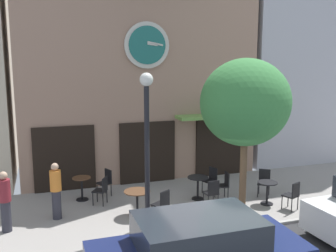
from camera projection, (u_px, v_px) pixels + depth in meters
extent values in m
cube|color=gray|center=(180.00, 203.00, 12.49)|extent=(26.30, 4.95, 0.05)
cube|color=#A8A5A0|center=(212.00, 233.00, 10.18)|extent=(26.30, 0.12, 0.08)
cube|color=#9E7A66|center=(138.00, 77.00, 15.18)|extent=(9.07, 2.51, 7.83)
cylinder|color=beige|center=(147.00, 45.00, 13.76)|extent=(1.65, 0.10, 1.65)
cylinder|color=#1E6660|center=(147.00, 45.00, 13.70)|extent=(1.36, 0.04, 1.36)
cube|color=beige|center=(153.00, 44.00, 13.71)|extent=(0.38, 0.03, 0.11)
cube|color=beige|center=(155.00, 44.00, 13.74)|extent=(0.58, 0.03, 0.17)
cube|color=black|center=(65.00, 159.00, 13.51)|extent=(2.12, 0.10, 2.30)
cube|color=black|center=(148.00, 152.00, 14.44)|extent=(2.12, 0.10, 2.30)
cube|color=black|center=(221.00, 147.00, 15.38)|extent=(2.12, 0.10, 2.30)
cube|color=#72A84C|center=(214.00, 116.00, 14.72)|extent=(2.90, 0.90, 0.12)
cube|color=#B2B2BC|center=(307.00, 22.00, 17.62)|extent=(6.60, 3.25, 12.56)
cylinder|color=black|center=(148.00, 220.00, 10.70)|extent=(0.32, 0.32, 0.36)
cylinder|color=black|center=(147.00, 158.00, 10.40)|extent=(0.14, 0.14, 3.89)
sphere|color=white|center=(146.00, 79.00, 10.04)|extent=(0.36, 0.36, 0.36)
cylinder|color=brown|center=(243.00, 177.00, 11.03)|extent=(0.20, 0.20, 2.51)
ellipsoid|color=#3D8442|center=(246.00, 102.00, 10.67)|extent=(2.57, 2.31, 2.44)
cylinder|color=black|center=(82.00, 189.00, 12.67)|extent=(0.07, 0.07, 0.76)
cylinder|color=black|center=(82.00, 199.00, 12.73)|extent=(0.40, 0.40, 0.03)
cylinder|color=brown|center=(81.00, 178.00, 12.61)|extent=(0.60, 0.60, 0.03)
cylinder|color=black|center=(137.00, 203.00, 11.42)|extent=(0.07, 0.07, 0.74)
cylinder|color=black|center=(137.00, 215.00, 11.48)|extent=(0.40, 0.40, 0.03)
cylinder|color=brown|center=(137.00, 191.00, 11.35)|extent=(0.78, 0.78, 0.03)
cylinder|color=black|center=(198.00, 188.00, 12.76)|extent=(0.07, 0.07, 0.75)
cylinder|color=black|center=(198.00, 199.00, 12.82)|extent=(0.40, 0.40, 0.03)
cylinder|color=black|center=(198.00, 177.00, 12.69)|extent=(0.69, 0.69, 0.03)
cylinder|color=black|center=(267.00, 193.00, 12.31)|extent=(0.07, 0.07, 0.72)
cylinder|color=black|center=(267.00, 204.00, 12.37)|extent=(0.40, 0.40, 0.03)
cylinder|color=black|center=(268.00, 182.00, 12.25)|extent=(0.63, 0.63, 0.03)
cube|color=black|center=(160.00, 205.00, 11.11)|extent=(0.55, 0.55, 0.04)
cube|color=black|center=(165.00, 199.00, 10.96)|extent=(0.34, 0.23, 0.45)
cylinder|color=black|center=(160.00, 209.00, 11.39)|extent=(0.03, 0.03, 0.45)
cylinder|color=black|center=(152.00, 212.00, 11.13)|extent=(0.03, 0.03, 0.45)
cylinder|color=black|center=(168.00, 212.00, 11.17)|extent=(0.03, 0.03, 0.45)
cylinder|color=black|center=(161.00, 215.00, 10.92)|extent=(0.03, 0.03, 0.45)
cube|color=black|center=(104.00, 183.00, 13.04)|extent=(0.53, 0.53, 0.04)
cube|color=black|center=(108.00, 176.00, 13.12)|extent=(0.19, 0.36, 0.45)
cylinder|color=black|center=(97.00, 189.00, 13.10)|extent=(0.03, 0.03, 0.45)
cylinder|color=black|center=(103.00, 192.00, 12.85)|extent=(0.03, 0.03, 0.45)
cylinder|color=black|center=(106.00, 187.00, 13.32)|extent=(0.03, 0.03, 0.45)
cylinder|color=black|center=(111.00, 190.00, 13.07)|extent=(0.03, 0.03, 0.45)
cube|color=black|center=(264.00, 183.00, 13.01)|extent=(0.56, 0.56, 0.04)
cube|color=black|center=(265.00, 176.00, 13.14)|extent=(0.33, 0.26, 0.45)
cylinder|color=black|center=(258.00, 191.00, 12.95)|extent=(0.03, 0.03, 0.45)
cylinder|color=black|center=(268.00, 192.00, 12.84)|extent=(0.03, 0.03, 0.45)
cylinder|color=black|center=(259.00, 188.00, 13.26)|extent=(0.03, 0.03, 0.45)
cylinder|color=black|center=(269.00, 189.00, 13.15)|extent=(0.03, 0.03, 0.45)
cube|color=black|center=(222.00, 186.00, 12.77)|extent=(0.45, 0.45, 0.04)
cube|color=black|center=(227.00, 179.00, 12.76)|extent=(0.09, 0.38, 0.45)
cylinder|color=black|center=(215.00, 191.00, 12.94)|extent=(0.03, 0.03, 0.45)
cylinder|color=black|center=(218.00, 194.00, 12.61)|extent=(0.03, 0.03, 0.45)
cylinder|color=black|center=(225.00, 190.00, 13.00)|extent=(0.03, 0.03, 0.45)
cylinder|color=black|center=(228.00, 194.00, 12.67)|extent=(0.03, 0.03, 0.45)
cube|color=black|center=(209.00, 181.00, 13.29)|extent=(0.51, 0.51, 0.04)
cube|color=black|center=(213.00, 174.00, 13.36)|extent=(0.16, 0.37, 0.45)
cylinder|color=black|center=(202.00, 187.00, 13.36)|extent=(0.03, 0.03, 0.45)
cylinder|color=black|center=(209.00, 189.00, 13.09)|extent=(0.03, 0.03, 0.45)
cylinder|color=black|center=(209.00, 185.00, 13.56)|extent=(0.03, 0.03, 0.45)
cylinder|color=black|center=(216.00, 187.00, 13.29)|extent=(0.03, 0.03, 0.45)
cube|color=black|center=(211.00, 193.00, 12.07)|extent=(0.41, 0.41, 0.04)
cube|color=black|center=(214.00, 188.00, 11.87)|extent=(0.38, 0.05, 0.45)
cylinder|color=black|center=(213.00, 197.00, 12.33)|extent=(0.03, 0.03, 0.45)
cylinder|color=black|center=(204.00, 199.00, 12.21)|extent=(0.03, 0.03, 0.45)
cylinder|color=black|center=(218.00, 201.00, 12.01)|extent=(0.03, 0.03, 0.45)
cylinder|color=black|center=(208.00, 202.00, 11.90)|extent=(0.03, 0.03, 0.45)
cube|color=black|center=(100.00, 191.00, 12.29)|extent=(0.55, 0.55, 0.04)
cube|color=black|center=(105.00, 184.00, 12.22)|extent=(0.23, 0.35, 0.45)
cylinder|color=black|center=(97.00, 195.00, 12.53)|extent=(0.03, 0.03, 0.45)
cylinder|color=black|center=(93.00, 199.00, 12.20)|extent=(0.03, 0.03, 0.45)
cylinder|color=black|center=(107.00, 196.00, 12.46)|extent=(0.03, 0.03, 0.45)
cylinder|color=black|center=(103.00, 200.00, 12.13)|extent=(0.03, 0.03, 0.45)
cube|color=black|center=(290.00, 196.00, 11.85)|extent=(0.52, 0.52, 0.04)
cube|color=black|center=(296.00, 190.00, 11.68)|extent=(0.37, 0.18, 0.45)
cylinder|color=black|center=(288.00, 200.00, 12.13)|extent=(0.03, 0.03, 0.45)
cylinder|color=black|center=(282.00, 202.00, 11.91)|extent=(0.03, 0.03, 0.45)
cylinder|color=black|center=(298.00, 203.00, 11.87)|extent=(0.03, 0.03, 0.45)
cylinder|color=black|center=(292.00, 205.00, 11.65)|extent=(0.03, 0.03, 0.45)
cylinder|color=#2D2D38|center=(57.00, 205.00, 11.18)|extent=(0.37, 0.37, 0.85)
cylinder|color=orange|center=(55.00, 181.00, 11.05)|extent=(0.45, 0.45, 0.60)
sphere|color=tan|center=(55.00, 167.00, 10.98)|extent=(0.22, 0.22, 0.22)
cylinder|color=#2D2D38|center=(6.00, 216.00, 10.34)|extent=(0.36, 0.36, 0.85)
cylinder|color=maroon|center=(4.00, 190.00, 10.22)|extent=(0.44, 0.44, 0.60)
sphere|color=tan|center=(3.00, 176.00, 10.15)|extent=(0.22, 0.22, 0.22)
cube|color=#262B33|center=(198.00, 232.00, 7.54)|extent=(2.41, 1.59, 0.60)
cylinder|color=black|center=(239.00, 245.00, 8.98)|extent=(0.64, 0.22, 0.64)
cylinder|color=black|center=(321.00, 219.00, 10.44)|extent=(0.65, 0.26, 0.64)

